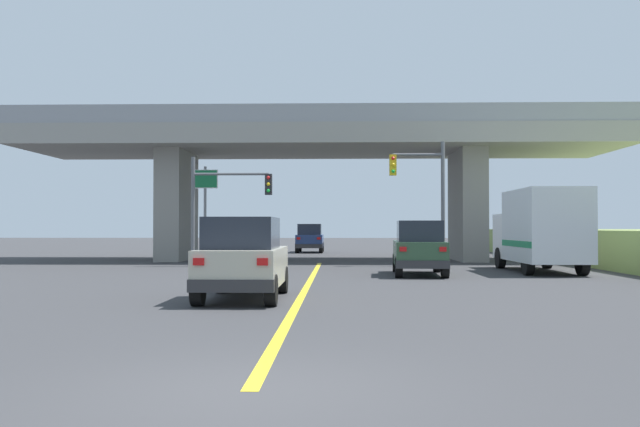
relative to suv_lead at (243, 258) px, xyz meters
The scene contains 10 objects.
ground 20.51m from the suv_lead, 86.11° to the left, with size 160.00×160.00×0.00m, color #353538.
overpass_bridge 21.01m from the suv_lead, 86.11° to the left, with size 31.57×8.10×7.82m.
lane_divider_stripe 4.33m from the suv_lead, 70.71° to the left, with size 0.20×26.94×0.01m, color yellow.
suv_lead is the anchor object (origin of this frame).
suv_crossing 10.33m from the suv_lead, 58.90° to the left, with size 2.07×4.48×2.02m.
box_truck 14.84m from the suv_lead, 45.76° to the left, with size 2.33×6.51×3.24m.
sedan_oncoming 32.04m from the suv_lead, 89.50° to the left, with size 1.90×4.36×2.02m.
traffic_signal_nearside 16.38m from the suv_lead, 66.95° to the left, with size 2.55×0.36×5.73m.
traffic_signal_farside 14.98m from the suv_lead, 101.73° to the left, with size 3.73×0.36×5.01m.
highway_sign 18.49m from the suv_lead, 104.02° to the left, with size 1.31×0.17×4.87m.
Camera 1 is at (0.97, -7.45, 1.77)m, focal length 38.76 mm.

